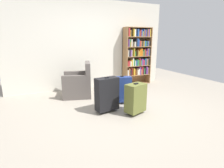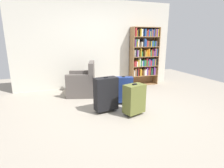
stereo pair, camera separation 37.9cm
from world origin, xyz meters
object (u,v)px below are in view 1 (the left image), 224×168
(armchair, at_px, (79,84))
(suitcase_navy_blue, at_px, (122,89))
(mug, at_px, (99,91))
(suitcase_olive, at_px, (136,98))
(suitcase_black, at_px, (107,94))
(bookshelf, at_px, (137,54))

(armchair, xyz_separation_m, suitcase_navy_blue, (0.78, -0.97, 0.03))
(mug, relative_size, suitcase_olive, 0.19)
(suitcase_black, height_order, suitcase_olive, suitcase_black)
(suitcase_olive, bearing_deg, armchair, 115.16)
(bookshelf, distance_m, suitcase_olive, 2.62)
(suitcase_black, bearing_deg, suitcase_navy_blue, 31.95)
(suitcase_black, bearing_deg, bookshelf, 44.71)
(bookshelf, bearing_deg, suitcase_black, -135.29)
(suitcase_navy_blue, bearing_deg, suitcase_olive, -91.97)
(suitcase_black, bearing_deg, armchair, 101.95)
(mug, height_order, suitcase_olive, suitcase_olive)
(bookshelf, xyz_separation_m, armchair, (-2.11, -0.53, -0.68))
(suitcase_black, bearing_deg, suitcase_olive, -33.91)
(suitcase_navy_blue, bearing_deg, bookshelf, 48.51)
(mug, bearing_deg, armchair, -179.03)
(bookshelf, bearing_deg, suitcase_olive, -122.17)
(suitcase_navy_blue, bearing_deg, suitcase_black, -148.05)
(suitcase_olive, bearing_deg, suitcase_black, 146.09)
(suitcase_olive, bearing_deg, mug, 96.51)
(mug, bearing_deg, suitcase_olive, -83.49)
(suitcase_black, xyz_separation_m, suitcase_olive, (0.49, -0.33, -0.05))
(bookshelf, height_order, mug, bookshelf)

